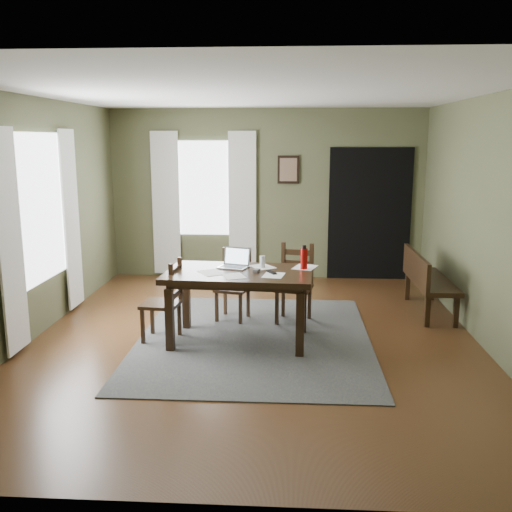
# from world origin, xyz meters

# --- Properties ---
(ground) EXTENTS (5.00, 6.00, 0.01)m
(ground) POSITION_xyz_m (0.00, 0.00, -0.01)
(ground) COLOR #492C16
(room_shell) EXTENTS (5.02, 6.02, 2.71)m
(room_shell) POSITION_xyz_m (0.00, 0.00, 1.80)
(room_shell) COLOR #525537
(room_shell) RESTS_ON ground
(rug) EXTENTS (2.60, 3.20, 0.01)m
(rug) POSITION_xyz_m (0.00, 0.00, 0.01)
(rug) COLOR #3D3D3D
(rug) RESTS_ON ground
(dining_table) EXTENTS (1.64, 1.05, 0.80)m
(dining_table) POSITION_xyz_m (-0.16, -0.09, 0.71)
(dining_table) COLOR black
(dining_table) RESTS_ON rug
(chair_end) EXTENTS (0.44, 0.43, 0.91)m
(chair_end) POSITION_xyz_m (-0.99, -0.10, 0.45)
(chair_end) COLOR black
(chair_end) RESTS_ON rug
(chair_back_left) EXTENTS (0.46, 0.46, 0.87)m
(chair_back_left) POSITION_xyz_m (-0.30, 0.73, 0.43)
(chair_back_left) COLOR black
(chair_back_left) RESTS_ON rug
(chair_back_right) EXTENTS (0.50, 0.50, 0.95)m
(chair_back_right) POSITION_xyz_m (0.45, 0.68, 0.47)
(chair_back_right) COLOR black
(chair_back_right) RESTS_ON rug
(bench) EXTENTS (0.45, 1.40, 0.79)m
(bench) POSITION_xyz_m (2.15, 1.15, 0.47)
(bench) COLOR black
(bench) RESTS_ON ground
(laptop) EXTENTS (0.38, 0.34, 0.22)m
(laptop) POSITION_xyz_m (-0.23, 0.11, 0.86)
(laptop) COLOR #B7B7BC
(laptop) RESTS_ON dining_table
(computer_mouse) EXTENTS (0.08, 0.11, 0.03)m
(computer_mouse) POSITION_xyz_m (0.03, -0.12, 0.82)
(computer_mouse) COLOR #3F3F42
(computer_mouse) RESTS_ON dining_table
(tv_remote) EXTENTS (0.12, 0.17, 0.02)m
(tv_remote) POSITION_xyz_m (0.20, -0.16, 0.82)
(tv_remote) COLOR black
(tv_remote) RESTS_ON dining_table
(drinking_glass) EXTENTS (0.08, 0.08, 0.14)m
(drinking_glass) POSITION_xyz_m (0.08, 0.10, 0.88)
(drinking_glass) COLOR silver
(drinking_glass) RESTS_ON dining_table
(water_bottle) EXTENTS (0.10, 0.10, 0.27)m
(water_bottle) POSITION_xyz_m (0.55, 0.06, 0.93)
(water_bottle) COLOR #B4100D
(water_bottle) RESTS_ON dining_table
(paper_a) EXTENTS (0.35, 0.38, 0.00)m
(paper_a) POSITION_xyz_m (-0.45, -0.18, 0.81)
(paper_a) COLOR white
(paper_a) RESTS_ON dining_table
(paper_b) EXTENTS (0.25, 0.31, 0.00)m
(paper_b) POSITION_xyz_m (0.22, -0.26, 0.81)
(paper_b) COLOR white
(paper_b) RESTS_ON dining_table
(paper_c) EXTENTS (0.34, 0.36, 0.00)m
(paper_c) POSITION_xyz_m (0.08, 0.14, 0.81)
(paper_c) COLOR white
(paper_c) RESTS_ON dining_table
(paper_d) EXTENTS (0.32, 0.36, 0.00)m
(paper_d) POSITION_xyz_m (0.56, 0.15, 0.81)
(paper_d) COLOR white
(paper_d) RESTS_ON dining_table
(paper_e) EXTENTS (0.30, 0.33, 0.00)m
(paper_e) POSITION_xyz_m (-0.20, -0.32, 0.81)
(paper_e) COLOR white
(paper_e) RESTS_ON dining_table
(window_left) EXTENTS (0.01, 1.30, 1.70)m
(window_left) POSITION_xyz_m (-2.47, 0.20, 1.45)
(window_left) COLOR white
(window_left) RESTS_ON ground
(window_back) EXTENTS (1.00, 0.01, 1.50)m
(window_back) POSITION_xyz_m (-1.00, 2.97, 1.45)
(window_back) COLOR white
(window_back) RESTS_ON ground
(curtain_left_near) EXTENTS (0.03, 0.48, 2.30)m
(curtain_left_near) POSITION_xyz_m (-2.44, -0.62, 1.20)
(curtain_left_near) COLOR silver
(curtain_left_near) RESTS_ON ground
(curtain_left_far) EXTENTS (0.03, 0.48, 2.30)m
(curtain_left_far) POSITION_xyz_m (-2.44, 1.02, 1.20)
(curtain_left_far) COLOR silver
(curtain_left_far) RESTS_ON ground
(curtain_back_left) EXTENTS (0.44, 0.03, 2.30)m
(curtain_back_left) POSITION_xyz_m (-1.62, 2.94, 1.20)
(curtain_back_left) COLOR silver
(curtain_back_left) RESTS_ON ground
(curtain_back_right) EXTENTS (0.44, 0.03, 2.30)m
(curtain_back_right) POSITION_xyz_m (-0.38, 2.94, 1.20)
(curtain_back_right) COLOR silver
(curtain_back_right) RESTS_ON ground
(framed_picture) EXTENTS (0.34, 0.03, 0.44)m
(framed_picture) POSITION_xyz_m (0.35, 2.97, 1.75)
(framed_picture) COLOR black
(framed_picture) RESTS_ON ground
(doorway_back) EXTENTS (1.30, 0.03, 2.10)m
(doorway_back) POSITION_xyz_m (1.65, 2.97, 1.05)
(doorway_back) COLOR black
(doorway_back) RESTS_ON ground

